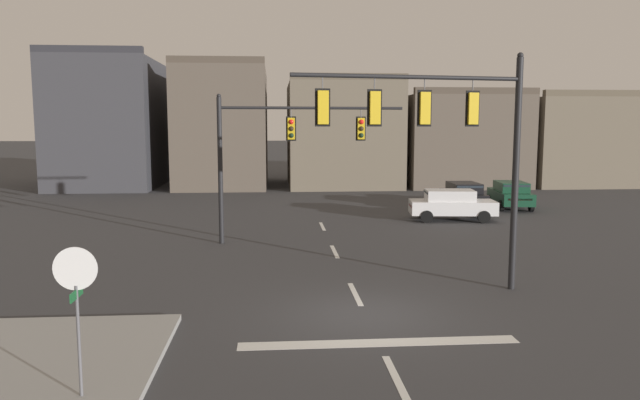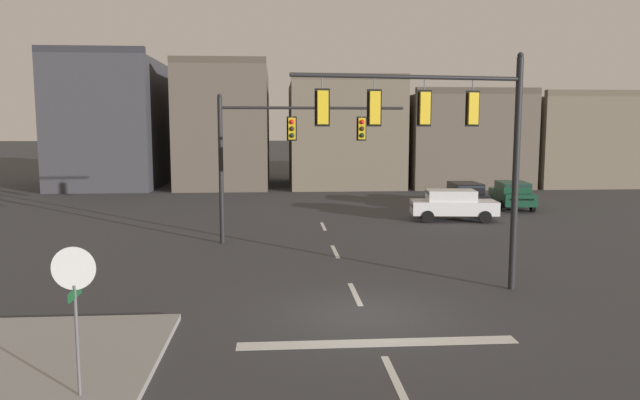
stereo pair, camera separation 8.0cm
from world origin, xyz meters
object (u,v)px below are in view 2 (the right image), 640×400
Objects in this scene: car_lot_nearside at (512,194)px; car_lot_farside at (453,204)px; signal_mast_far_side at (278,143)px; stop_sign at (74,286)px; car_lot_middle at (465,195)px; signal_mast_near_side at (444,129)px.

car_lot_farside is (-4.94, -4.38, 0.00)m from car_lot_nearside.
stop_sign is (-3.56, -14.71, -2.08)m from signal_mast_far_side.
car_lot_middle and car_lot_farside have the same top height.
car_lot_middle is (6.35, 17.56, -3.97)m from signal_mast_near_side.
signal_mast_far_side is 1.69× the size of car_lot_nearside.
car_lot_nearside is 1.02× the size of car_lot_middle.
car_lot_middle is at bearing 40.01° from signal_mast_far_side.
signal_mast_near_side reaches higher than car_lot_middle.
signal_mast_near_side is 1.53× the size of car_lot_farside.
signal_mast_far_side is 17.36m from car_lot_nearside.
stop_sign is at bearing -142.13° from signal_mast_near_side.
signal_mast_far_side is (-4.71, 8.28, -0.60)m from signal_mast_near_side.
car_lot_farside is at bearing 29.76° from signal_mast_far_side.
signal_mast_far_side is 15.27m from stop_sign.
car_lot_nearside is 6.60m from car_lot_farside.
signal_mast_far_side reaches higher than car_lot_farside.
stop_sign is 28.12m from car_lot_middle.
car_lot_nearside is at bearing 54.05° from stop_sign.
signal_mast_far_side is at bearing -139.99° from car_lot_middle.
car_lot_nearside is at bearing 41.55° from car_lot_farside.
car_lot_nearside is (9.36, 17.87, -3.97)m from signal_mast_near_side.
signal_mast_near_side is at bearing 37.87° from stop_sign.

